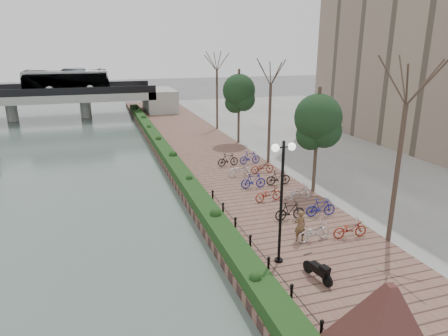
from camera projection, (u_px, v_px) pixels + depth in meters
name	position (u px, v px, depth m)	size (l,w,h in m)	color
ground	(244.00, 306.00, 14.83)	(220.00, 220.00, 0.00)	#59595B
promenade	(214.00, 164.00, 31.87)	(8.00, 75.00, 0.50)	brown
inland_pavement	(382.00, 149.00, 36.52)	(24.00, 75.00, 0.50)	gray
hedge	(166.00, 153.00, 33.00)	(1.10, 56.00, 0.60)	#183714
chain_fence	(259.00, 255.00, 16.82)	(0.10, 14.10, 0.70)	black
granite_monument	(385.00, 333.00, 10.53)	(5.64, 5.64, 2.97)	#421D1C
lamppost	(282.00, 178.00, 15.88)	(1.02, 0.32, 5.25)	black
motorcycle	(318.00, 270.00, 15.53)	(0.43, 1.39, 0.87)	black
pedestrian	(300.00, 226.00, 18.54)	(0.56, 0.37, 1.53)	brown
bicycle_parking	(275.00, 186.00, 24.64)	(2.40, 14.69, 1.00)	#B6B7BB
street_trees	(289.00, 130.00, 27.64)	(3.20, 37.12, 6.80)	#392921
bridge	(22.00, 94.00, 50.90)	(36.00, 10.77, 6.50)	#9F9E99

